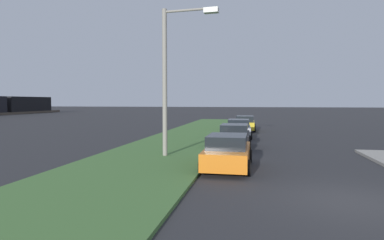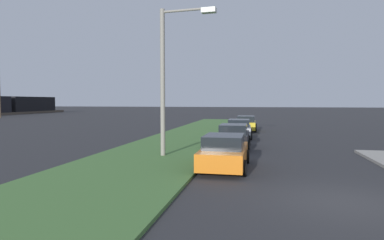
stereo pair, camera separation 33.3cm
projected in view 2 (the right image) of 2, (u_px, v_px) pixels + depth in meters
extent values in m
plane|color=#2D2D30|center=(343.00, 202.00, 9.41)|extent=(300.00, 300.00, 0.00)
cube|color=#477238|center=(171.00, 146.00, 20.76)|extent=(60.00, 6.00, 0.12)
cube|color=orange|center=(224.00, 155.00, 14.13)|extent=(4.31, 1.82, 0.70)
cube|color=black|center=(224.00, 141.00, 13.90)|extent=(2.21, 1.61, 0.55)
cylinder|color=black|center=(209.00, 155.00, 15.65)|extent=(0.64, 0.22, 0.64)
cylinder|color=black|center=(247.00, 157.00, 15.28)|extent=(0.64, 0.22, 0.64)
cylinder|color=black|center=(198.00, 166.00, 13.01)|extent=(0.64, 0.22, 0.64)
cylinder|color=black|center=(244.00, 168.00, 12.64)|extent=(0.64, 0.22, 0.64)
cube|color=black|center=(234.00, 139.00, 20.41)|extent=(4.32, 1.84, 0.70)
cube|color=black|center=(233.00, 129.00, 20.17)|extent=(2.22, 1.62, 0.55)
cylinder|color=black|center=(221.00, 140.00, 21.92)|extent=(0.64, 0.23, 0.64)
cylinder|color=black|center=(249.00, 140.00, 21.57)|extent=(0.64, 0.23, 0.64)
cylinder|color=black|center=(217.00, 145.00, 19.27)|extent=(0.64, 0.23, 0.64)
cylinder|color=black|center=(248.00, 146.00, 18.92)|extent=(0.64, 0.23, 0.64)
cube|color=#B2B5BA|center=(239.00, 131.00, 25.88)|extent=(4.36, 1.95, 0.70)
cube|color=black|center=(239.00, 123.00, 25.65)|extent=(2.26, 1.68, 0.55)
cylinder|color=black|center=(228.00, 132.00, 27.37)|extent=(0.65, 0.24, 0.64)
cylinder|color=black|center=(250.00, 132.00, 27.07)|extent=(0.65, 0.24, 0.64)
cylinder|color=black|center=(226.00, 135.00, 24.72)|extent=(0.65, 0.24, 0.64)
cylinder|color=black|center=(251.00, 136.00, 24.42)|extent=(0.65, 0.24, 0.64)
cube|color=gold|center=(246.00, 125.00, 31.81)|extent=(4.32, 1.84, 0.70)
cube|color=black|center=(246.00, 119.00, 31.58)|extent=(2.22, 1.62, 0.55)
cylinder|color=black|center=(237.00, 126.00, 33.32)|extent=(0.64, 0.23, 0.64)
cylinder|color=black|center=(255.00, 127.00, 32.97)|extent=(0.64, 0.23, 0.64)
cylinder|color=black|center=(236.00, 129.00, 30.67)|extent=(0.64, 0.23, 0.64)
cylinder|color=black|center=(255.00, 129.00, 30.33)|extent=(0.64, 0.23, 0.64)
cube|color=black|center=(32.00, 104.00, 77.84)|extent=(14.00, 3.00, 3.40)
cylinder|color=gray|center=(163.00, 84.00, 16.64)|extent=(0.24, 0.24, 7.50)
cylinder|color=gray|center=(185.00, 10.00, 16.09)|extent=(0.34, 2.40, 0.12)
cube|color=silver|center=(209.00, 10.00, 15.74)|extent=(0.42, 0.73, 0.24)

